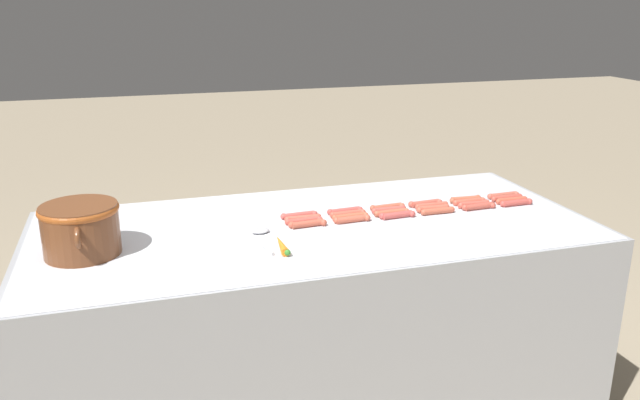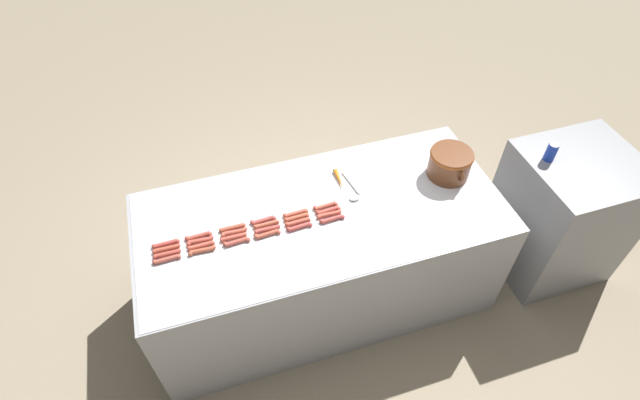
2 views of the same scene
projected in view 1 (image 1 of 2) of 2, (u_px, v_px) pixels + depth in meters
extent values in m
cube|color=#9EA0A5|center=(315.00, 322.00, 2.72)|extent=(1.02, 2.24, 0.88)
cube|color=silver|center=(314.00, 225.00, 2.59)|extent=(1.00, 2.19, 0.00)
cylinder|color=#B1453D|center=(516.00, 203.00, 2.81)|extent=(0.03, 0.13, 0.03)
sphere|color=#B1453D|center=(529.00, 202.00, 2.83)|extent=(0.03, 0.03, 0.03)
sphere|color=#B1453D|center=(503.00, 204.00, 2.79)|extent=(0.03, 0.03, 0.03)
cylinder|color=#AB473A|center=(479.00, 206.00, 2.76)|extent=(0.03, 0.13, 0.03)
sphere|color=#AB473A|center=(493.00, 205.00, 2.77)|extent=(0.03, 0.03, 0.03)
sphere|color=#AB473A|center=(465.00, 208.00, 2.75)|extent=(0.03, 0.03, 0.03)
cylinder|color=#AC503A|center=(438.00, 211.00, 2.70)|extent=(0.03, 0.13, 0.03)
sphere|color=#AC503A|center=(452.00, 209.00, 2.72)|extent=(0.03, 0.03, 0.03)
sphere|color=#AC503A|center=(424.00, 212.00, 2.68)|extent=(0.03, 0.03, 0.03)
cylinder|color=#AF4641|center=(397.00, 215.00, 2.65)|extent=(0.04, 0.13, 0.03)
sphere|color=#AF4641|center=(412.00, 214.00, 2.66)|extent=(0.03, 0.03, 0.03)
sphere|color=#AF4641|center=(382.00, 216.00, 2.64)|extent=(0.03, 0.03, 0.03)
cylinder|color=#B1513C|center=(352.00, 219.00, 2.60)|extent=(0.03, 0.13, 0.03)
sphere|color=#B1513C|center=(367.00, 218.00, 2.62)|extent=(0.03, 0.03, 0.03)
sphere|color=#B1513C|center=(337.00, 220.00, 2.59)|extent=(0.03, 0.03, 0.03)
cylinder|color=#AC4D39|center=(308.00, 224.00, 2.55)|extent=(0.04, 0.13, 0.03)
sphere|color=#AC4D39|center=(324.00, 223.00, 2.56)|extent=(0.03, 0.03, 0.03)
sphere|color=#AC4D39|center=(291.00, 225.00, 2.54)|extent=(0.03, 0.03, 0.03)
cylinder|color=#B74D38|center=(512.00, 200.00, 2.84)|extent=(0.03, 0.13, 0.03)
sphere|color=#B74D38|center=(524.00, 199.00, 2.86)|extent=(0.03, 0.03, 0.03)
sphere|color=#B74D38|center=(499.00, 202.00, 2.82)|extent=(0.03, 0.03, 0.03)
cylinder|color=#B64A3D|center=(474.00, 204.00, 2.79)|extent=(0.04, 0.13, 0.03)
sphere|color=#B64A3D|center=(486.00, 202.00, 2.81)|extent=(0.03, 0.03, 0.03)
sphere|color=#B64A3D|center=(461.00, 206.00, 2.77)|extent=(0.03, 0.03, 0.03)
cylinder|color=#B7503D|center=(433.00, 208.00, 2.74)|extent=(0.03, 0.13, 0.03)
sphere|color=#B7503D|center=(446.00, 207.00, 2.76)|extent=(0.03, 0.03, 0.03)
sphere|color=#B7503D|center=(420.00, 210.00, 2.71)|extent=(0.03, 0.03, 0.03)
cylinder|color=#AF533C|center=(392.00, 213.00, 2.68)|extent=(0.03, 0.13, 0.03)
sphere|color=#AF533C|center=(406.00, 211.00, 2.70)|extent=(0.03, 0.03, 0.03)
sphere|color=#AF533C|center=(377.00, 214.00, 2.67)|extent=(0.03, 0.03, 0.03)
cylinder|color=#B55238|center=(350.00, 217.00, 2.63)|extent=(0.03, 0.13, 0.03)
sphere|color=#B55238|center=(365.00, 215.00, 2.65)|extent=(0.03, 0.03, 0.03)
sphere|color=#B55238|center=(335.00, 218.00, 2.62)|extent=(0.03, 0.03, 0.03)
cylinder|color=#B7483D|center=(304.00, 221.00, 2.58)|extent=(0.04, 0.13, 0.03)
sphere|color=#B7483D|center=(320.00, 220.00, 2.60)|extent=(0.03, 0.03, 0.03)
sphere|color=#B7483D|center=(288.00, 222.00, 2.57)|extent=(0.03, 0.03, 0.03)
cylinder|color=#AF4639|center=(507.00, 198.00, 2.88)|extent=(0.03, 0.13, 0.03)
sphere|color=#AF4639|center=(519.00, 196.00, 2.90)|extent=(0.03, 0.03, 0.03)
sphere|color=#AF4639|center=(494.00, 199.00, 2.86)|extent=(0.03, 0.03, 0.03)
cylinder|color=#B9503D|center=(469.00, 202.00, 2.83)|extent=(0.03, 0.13, 0.03)
sphere|color=#B9503D|center=(483.00, 200.00, 2.84)|extent=(0.03, 0.03, 0.03)
sphere|color=#B9503D|center=(456.00, 203.00, 2.81)|extent=(0.03, 0.03, 0.03)
cylinder|color=#B24E3D|center=(432.00, 206.00, 2.77)|extent=(0.03, 0.13, 0.03)
sphere|color=#B24E3D|center=(445.00, 204.00, 2.79)|extent=(0.03, 0.03, 0.03)
sphere|color=#B24E3D|center=(418.00, 207.00, 2.75)|extent=(0.03, 0.03, 0.03)
cylinder|color=#B14B41|center=(389.00, 210.00, 2.72)|extent=(0.03, 0.13, 0.03)
sphere|color=#B14B41|center=(403.00, 208.00, 2.74)|extent=(0.03, 0.03, 0.03)
sphere|color=#B14B41|center=(375.00, 211.00, 2.70)|extent=(0.03, 0.03, 0.03)
cylinder|color=#B34E3C|center=(348.00, 214.00, 2.67)|extent=(0.03, 0.13, 0.03)
sphere|color=#B34E3C|center=(363.00, 212.00, 2.68)|extent=(0.03, 0.03, 0.03)
sphere|color=#B34E3C|center=(333.00, 215.00, 2.65)|extent=(0.03, 0.03, 0.03)
cylinder|color=#B4503F|center=(303.00, 218.00, 2.61)|extent=(0.03, 0.13, 0.03)
sphere|color=#B4503F|center=(318.00, 217.00, 2.63)|extent=(0.03, 0.03, 0.03)
sphere|color=#B4503F|center=(288.00, 220.00, 2.59)|extent=(0.03, 0.03, 0.03)
cylinder|color=#AB5040|center=(503.00, 195.00, 2.91)|extent=(0.03, 0.13, 0.03)
sphere|color=#AB5040|center=(516.00, 194.00, 2.93)|extent=(0.03, 0.03, 0.03)
sphere|color=#AB5040|center=(490.00, 196.00, 2.90)|extent=(0.03, 0.03, 0.03)
cylinder|color=#AB5139|center=(465.00, 199.00, 2.86)|extent=(0.04, 0.13, 0.03)
sphere|color=#AB5139|center=(478.00, 198.00, 2.88)|extent=(0.03, 0.03, 0.03)
sphere|color=#AB5139|center=(453.00, 201.00, 2.84)|extent=(0.03, 0.03, 0.03)
cylinder|color=#AE4C3E|center=(425.00, 203.00, 2.80)|extent=(0.04, 0.13, 0.03)
sphere|color=#AE4C3E|center=(439.00, 202.00, 2.82)|extent=(0.03, 0.03, 0.03)
sphere|color=#AE4C3E|center=(411.00, 204.00, 2.79)|extent=(0.03, 0.03, 0.03)
cylinder|color=#AD4F3A|center=(387.00, 207.00, 2.75)|extent=(0.04, 0.13, 0.03)
sphere|color=#AD4F3A|center=(402.00, 206.00, 2.76)|extent=(0.03, 0.03, 0.03)
sphere|color=#AD4F3A|center=(373.00, 208.00, 2.74)|extent=(0.03, 0.03, 0.03)
cylinder|color=#B4453F|center=(345.00, 211.00, 2.70)|extent=(0.04, 0.13, 0.03)
sphere|color=#B4453F|center=(360.00, 210.00, 2.72)|extent=(0.03, 0.03, 0.03)
sphere|color=#B4453F|center=(330.00, 212.00, 2.69)|extent=(0.03, 0.03, 0.03)
cylinder|color=#B04740|center=(299.00, 215.00, 2.65)|extent=(0.03, 0.13, 0.03)
sphere|color=#B04740|center=(315.00, 214.00, 2.66)|extent=(0.03, 0.03, 0.03)
sphere|color=#B04740|center=(284.00, 216.00, 2.63)|extent=(0.03, 0.03, 0.03)
cylinder|color=brown|center=(81.00, 230.00, 2.26)|extent=(0.26, 0.26, 0.18)
torus|color=#9E4A1B|center=(78.00, 209.00, 2.24)|extent=(0.28, 0.28, 0.03)
torus|color=brown|center=(78.00, 238.00, 2.13)|extent=(0.08, 0.02, 0.08)
torus|color=brown|center=(82.00, 213.00, 2.37)|extent=(0.08, 0.02, 0.08)
cylinder|color=#B7B7BC|center=(262.00, 244.00, 2.36)|extent=(0.22, 0.05, 0.01)
ellipsoid|color=#B7B7BC|center=(260.00, 231.00, 2.49)|extent=(0.06, 0.08, 0.02)
cone|color=orange|center=(281.00, 244.00, 2.33)|extent=(0.17, 0.04, 0.03)
sphere|color=#387F2D|center=(288.00, 252.00, 2.26)|extent=(0.02, 0.02, 0.02)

